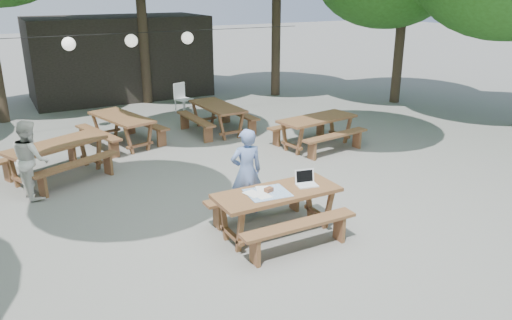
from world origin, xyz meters
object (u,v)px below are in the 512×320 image
at_px(plastic_chair, 184,104).
at_px(second_person, 31,159).
at_px(picnic_table_nw, 58,160).
at_px(woman, 246,172).
at_px(main_picnic_table, 277,212).

bearing_deg(plastic_chair, second_person, -154.78).
relative_size(picnic_table_nw, second_person, 1.60).
bearing_deg(woman, main_picnic_table, 101.95).
bearing_deg(picnic_table_nw, plastic_chair, 19.69).
distance_m(picnic_table_nw, plastic_chair, 6.07).
distance_m(main_picnic_table, picnic_table_nw, 5.09).
distance_m(picnic_table_nw, woman, 4.30).
bearing_deg(woman, picnic_table_nw, -42.85).
height_order(second_person, plastic_chair, second_person).
bearing_deg(picnic_table_nw, woman, -76.22).
xyz_separation_m(main_picnic_table, woman, (-0.05, 0.95, 0.38)).
height_order(picnic_table_nw, woman, woman).
bearing_deg(woman, second_person, -29.92).
bearing_deg(plastic_chair, main_picnic_table, -121.46).
relative_size(main_picnic_table, woman, 1.30).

